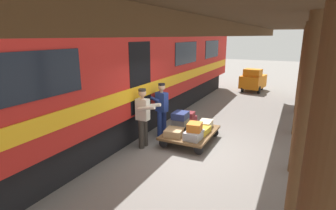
# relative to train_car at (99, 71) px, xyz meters

# --- Properties ---
(ground_plane) EXTENTS (60.00, 60.00, 0.00)m
(ground_plane) POSITION_rel_train_car_xyz_m (-3.33, 0.00, -2.06)
(ground_plane) COLOR slate
(platform_canopy) EXTENTS (3.20, 17.14, 3.56)m
(platform_canopy) POSITION_rel_train_car_xyz_m (-5.61, 0.00, 1.18)
(platform_canopy) COLOR brown
(platform_canopy) RESTS_ON ground_plane
(train_car) EXTENTS (3.03, 19.47, 4.00)m
(train_car) POSITION_rel_train_car_xyz_m (0.00, 0.00, 0.00)
(train_car) COLOR #B21E19
(train_car) RESTS_ON ground_plane
(luggage_cart) EXTENTS (1.33, 1.84, 0.33)m
(luggage_cart) POSITION_rel_train_car_xyz_m (-2.82, -0.61, -1.78)
(luggage_cart) COLOR brown
(luggage_cart) RESTS_ON ground_plane
(suitcase_cream_canvas) EXTENTS (0.40, 0.57, 0.22)m
(suitcase_cream_canvas) POSITION_rel_train_car_xyz_m (-3.12, -1.12, -1.62)
(suitcase_cream_canvas) COLOR beige
(suitcase_cream_canvas) RESTS_ON luggage_cart
(suitcase_tan_vintage) EXTENTS (0.55, 0.60, 0.19)m
(suitcase_tan_vintage) POSITION_rel_train_car_xyz_m (-2.52, -0.10, -1.63)
(suitcase_tan_vintage) COLOR tan
(suitcase_tan_vintage) RESTS_ON luggage_cart
(suitcase_black_hardshell) EXTENTS (0.53, 0.60, 0.16)m
(suitcase_black_hardshell) POSITION_rel_train_car_xyz_m (-2.52, -0.61, -1.65)
(suitcase_black_hardshell) COLOR black
(suitcase_black_hardshell) RESTS_ON luggage_cart
(suitcase_yellow_case) EXTENTS (0.51, 0.65, 0.17)m
(suitcase_yellow_case) POSITION_rel_train_car_xyz_m (-3.12, -0.61, -1.64)
(suitcase_yellow_case) COLOR gold
(suitcase_yellow_case) RESTS_ON luggage_cart
(suitcase_gray_aluminum) EXTENTS (0.45, 0.60, 0.22)m
(suitcase_gray_aluminum) POSITION_rel_train_car_xyz_m (-3.12, -0.10, -1.62)
(suitcase_gray_aluminum) COLOR #9EA0A5
(suitcase_gray_aluminum) RESTS_ON luggage_cart
(suitcase_burgundy_valise) EXTENTS (0.46, 0.64, 0.27)m
(suitcase_burgundy_valise) POSITION_rel_train_car_xyz_m (-2.52, -1.12, -1.59)
(suitcase_burgundy_valise) COLOR maroon
(suitcase_burgundy_valise) RESTS_ON luggage_cart
(suitcase_slate_roller) EXTENTS (0.42, 0.43, 0.20)m
(suitcase_slate_roller) POSITION_rel_train_car_xyz_m (-2.51, -0.58, -1.46)
(suitcase_slate_roller) COLOR #4C515B
(suitcase_slate_roller) RESTS_ON suitcase_black_hardshell
(suitcase_maroon_trunk) EXTENTS (0.42, 0.40, 0.15)m
(suitcase_maroon_trunk) POSITION_rel_train_car_xyz_m (-2.52, -1.13, -1.38)
(suitcase_maroon_trunk) COLOR maroon
(suitcase_maroon_trunk) RESTS_ON suitcase_burgundy_valise
(suitcase_orange_carryall) EXTENTS (0.42, 0.47, 0.23)m
(suitcase_orange_carryall) POSITION_rel_train_car_xyz_m (-3.12, -0.14, -1.39)
(suitcase_orange_carryall) COLOR #CC6B23
(suitcase_orange_carryall) RESTS_ON suitcase_gray_aluminum
(suitcase_navy_fabric) EXTENTS (0.43, 0.52, 0.20)m
(suitcase_navy_fabric) POSITION_rel_train_car_xyz_m (-2.50, -0.58, -1.26)
(suitcase_navy_fabric) COLOR navy
(suitcase_navy_fabric) RESTS_ON suitcase_slate_roller
(porter_in_overalls) EXTENTS (0.72, 0.52, 1.70)m
(porter_in_overalls) POSITION_rel_train_car_xyz_m (-1.80, -0.67, -1.14)
(porter_in_overalls) COLOR navy
(porter_in_overalls) RESTS_ON ground_plane
(porter_by_door) EXTENTS (0.67, 0.42, 1.70)m
(porter_by_door) POSITION_rel_train_car_xyz_m (-1.76, 0.33, -1.14)
(porter_by_door) COLOR #332D28
(porter_by_door) RESTS_ON ground_plane
(baggage_tug) EXTENTS (1.34, 1.85, 1.30)m
(baggage_tug) POSITION_rel_train_car_xyz_m (-3.26, -9.23, -1.43)
(baggage_tug) COLOR orange
(baggage_tug) RESTS_ON ground_plane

